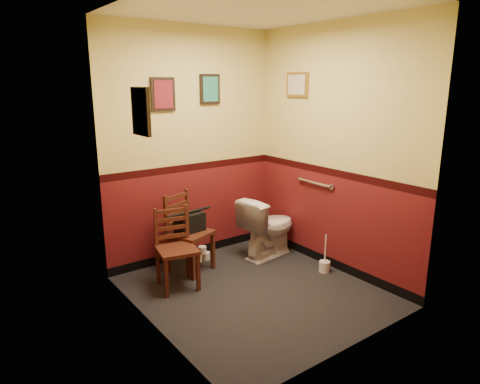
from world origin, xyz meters
TOP-DOWN VIEW (x-y plane):
  - floor at (0.00, 0.00)m, footprint 2.20×2.40m
  - ceiling at (0.00, 0.00)m, footprint 2.20×2.40m
  - wall_back at (0.00, 1.20)m, footprint 2.20×0.00m
  - wall_front at (0.00, -1.20)m, footprint 2.20×0.00m
  - wall_left at (-1.10, 0.00)m, footprint 0.00×2.40m
  - wall_right at (1.10, 0.00)m, footprint 0.00×2.40m
  - grab_bar at (1.07, 0.25)m, footprint 0.05×0.56m
  - framed_print_back_a at (-0.35, 1.18)m, footprint 0.28×0.04m
  - framed_print_back_b at (0.25, 1.18)m, footprint 0.26×0.04m
  - framed_print_left at (-1.08, 0.10)m, footprint 0.04×0.30m
  - framed_print_right at (1.08, 0.60)m, footprint 0.04×0.34m
  - toilet at (0.72, 0.65)m, footprint 0.80×0.51m
  - toilet_brush at (0.93, -0.09)m, footprint 0.12×0.12m
  - chair_left at (-0.57, 0.59)m, footprint 0.46×0.46m
  - chair_right at (-0.28, 0.87)m, footprint 0.53×0.53m
  - handbag at (-0.26, 0.83)m, footprint 0.35×0.20m
  - tp_stack at (-0.02, 1.00)m, footprint 0.21×0.11m

SIDE VIEW (x-z plane):
  - floor at x=0.00m, z-range 0.00..0.00m
  - toilet_brush at x=0.93m, z-range -0.15..0.29m
  - tp_stack at x=-0.02m, z-range -0.01..0.16m
  - toilet at x=0.72m, z-range 0.00..0.73m
  - chair_left at x=-0.57m, z-range 0.00..0.83m
  - chair_right at x=-0.28m, z-range 0.00..0.89m
  - handbag at x=-0.26m, z-range 0.45..0.69m
  - grab_bar at x=1.07m, z-range 0.92..0.98m
  - wall_back at x=0.00m, z-range 0.00..2.70m
  - wall_front at x=0.00m, z-range 0.00..2.70m
  - wall_left at x=-1.10m, z-range 0.00..2.70m
  - wall_right at x=1.10m, z-range 0.00..2.70m
  - framed_print_left at x=-1.08m, z-range 1.66..2.04m
  - framed_print_back_a at x=-0.35m, z-range 1.77..2.13m
  - framed_print_back_b at x=0.25m, z-range 1.83..2.17m
  - framed_print_right at x=1.08m, z-range 1.91..2.19m
  - ceiling at x=0.00m, z-range 2.70..2.70m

